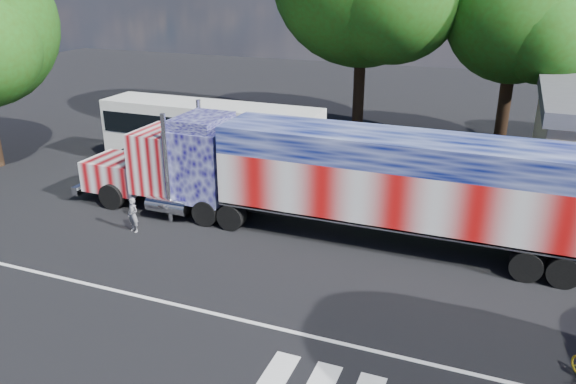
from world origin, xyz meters
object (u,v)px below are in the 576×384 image
at_px(semi_truck, 334,177).
at_px(tree_ne_a, 520,13).
at_px(coach_bus, 211,135).
at_px(woman, 133,215).

height_order(semi_truck, tree_ne_a, tree_ne_a).
height_order(coach_bus, woman, coach_bus).
relative_size(semi_truck, coach_bus, 1.81).
bearing_deg(semi_truck, woman, -159.57).
height_order(semi_truck, woman, semi_truck).
bearing_deg(woman, tree_ne_a, 66.24).
distance_m(woman, tree_ne_a, 22.67).
bearing_deg(woman, semi_truck, 35.55).
xyz_separation_m(semi_truck, coach_bus, (-8.53, 5.52, -0.58)).
height_order(woman, tree_ne_a, tree_ne_a).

